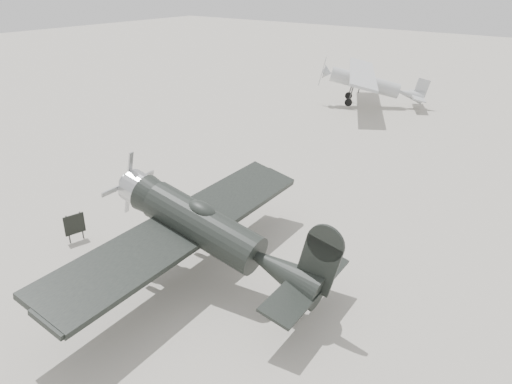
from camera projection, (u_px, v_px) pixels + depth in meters
ground at (237, 266)px, 18.28m from camera, size 160.00×160.00×0.00m
lowwing_monoplane at (213, 233)px, 16.45m from camera, size 8.39×11.74×3.78m
highwing_monoplane at (369, 80)px, 39.05m from camera, size 8.86×11.15×3.30m
sign_board at (74, 225)px, 19.74m from camera, size 0.23×0.82×1.19m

